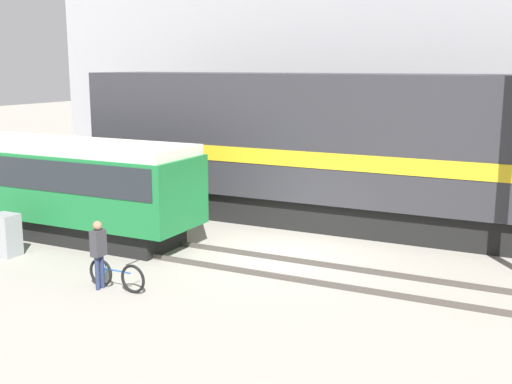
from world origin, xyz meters
TOP-DOWN VIEW (x-y plane):
  - ground_plane at (0.00, 0.00)m, footprint 120.00×120.00m
  - track_near at (0.00, -1.09)m, footprint 60.00×1.50m
  - track_far at (0.00, 4.01)m, footprint 60.00×1.51m
  - building_backdrop at (0.00, 11.69)m, footprint 30.88×6.00m
  - freight_locomotive at (0.10, 4.01)m, footprint 17.57×3.04m
  - streetcar at (-7.62, -1.09)m, footprint 10.40×2.54m
  - bicycle at (-2.36, -4.24)m, footprint 1.70×0.44m
  - person at (-2.76, -4.38)m, footprint 0.23×0.37m
  - signal_box at (-6.93, -3.42)m, footprint 0.70×0.60m

SIDE VIEW (x-z plane):
  - ground_plane at x=0.00m, z-range 0.00..0.00m
  - track_near at x=0.00m, z-range 0.00..0.14m
  - track_far at x=0.00m, z-range 0.00..0.14m
  - bicycle at x=-2.36m, z-range -0.03..0.74m
  - signal_box at x=-6.93m, z-range 0.00..1.20m
  - person at x=-2.76m, z-range 0.18..1.86m
  - streetcar at x=-7.62m, z-range 0.22..3.25m
  - freight_locomotive at x=0.10m, z-range -0.18..5.44m
  - building_backdrop at x=0.00m, z-range 0.00..15.46m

